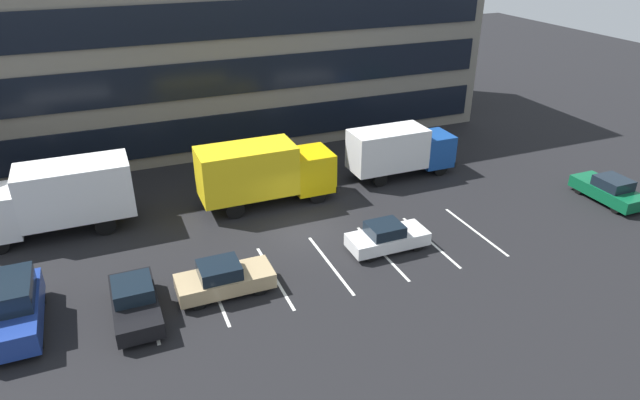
{
  "coord_description": "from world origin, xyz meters",
  "views": [
    {
      "loc": [
        -9.03,
        -24.04,
        14.78
      ],
      "look_at": [
        1.11,
        0.61,
        1.4
      ],
      "focal_mm": 31.36,
      "sensor_mm": 36.0,
      "label": 1
    }
  ],
  "objects_px": {
    "sedan_tan": "(224,279)",
    "sedan_white": "(387,237)",
    "box_truck_blue": "(400,149)",
    "suv_navy": "(12,307)",
    "sedan_black": "(135,301)",
    "box_truck_white": "(55,197)",
    "sedan_forest": "(609,190)",
    "box_truck_yellow_all": "(264,171)"
  },
  "relations": [
    {
      "from": "sedan_white",
      "to": "sedan_black",
      "type": "bearing_deg",
      "value": -176.58
    },
    {
      "from": "box_truck_white",
      "to": "box_truck_yellow_all",
      "type": "distance_m",
      "value": 10.94
    },
    {
      "from": "box_truck_blue",
      "to": "suv_navy",
      "type": "relative_size",
      "value": 1.47
    },
    {
      "from": "box_truck_white",
      "to": "box_truck_blue",
      "type": "distance_m",
      "value": 20.02
    },
    {
      "from": "sedan_tan",
      "to": "sedan_white",
      "type": "xyz_separation_m",
      "value": [
        8.37,
        0.5,
        -0.03
      ]
    },
    {
      "from": "suv_navy",
      "to": "sedan_forest",
      "type": "bearing_deg",
      "value": -0.87
    },
    {
      "from": "sedan_forest",
      "to": "sedan_black",
      "type": "xyz_separation_m",
      "value": [
        -26.7,
        -0.53,
        0.01
      ]
    },
    {
      "from": "sedan_white",
      "to": "box_truck_blue",
      "type": "bearing_deg",
      "value": 56.8
    },
    {
      "from": "box_truck_yellow_all",
      "to": "sedan_white",
      "type": "distance_m",
      "value": 8.35
    },
    {
      "from": "sedan_black",
      "to": "suv_navy",
      "type": "height_order",
      "value": "suv_navy"
    },
    {
      "from": "sedan_tan",
      "to": "sedan_black",
      "type": "height_order",
      "value": "sedan_black"
    },
    {
      "from": "box_truck_yellow_all",
      "to": "sedan_forest",
      "type": "relative_size",
      "value": 1.84
    },
    {
      "from": "sedan_tan",
      "to": "sedan_white",
      "type": "distance_m",
      "value": 8.39
    },
    {
      "from": "box_truck_white",
      "to": "sedan_forest",
      "type": "bearing_deg",
      "value": -15.49
    },
    {
      "from": "sedan_forest",
      "to": "sedan_black",
      "type": "relative_size",
      "value": 0.99
    },
    {
      "from": "box_truck_blue",
      "to": "sedan_forest",
      "type": "distance_m",
      "value": 12.4
    },
    {
      "from": "box_truck_blue",
      "to": "sedan_white",
      "type": "bearing_deg",
      "value": -123.2
    },
    {
      "from": "box_truck_white",
      "to": "box_truck_yellow_all",
      "type": "bearing_deg",
      "value": -4.43
    },
    {
      "from": "sedan_white",
      "to": "suv_navy",
      "type": "relative_size",
      "value": 0.85
    },
    {
      "from": "sedan_black",
      "to": "sedan_forest",
      "type": "bearing_deg",
      "value": 1.13
    },
    {
      "from": "sedan_white",
      "to": "suv_navy",
      "type": "height_order",
      "value": "suv_navy"
    },
    {
      "from": "sedan_tan",
      "to": "suv_navy",
      "type": "distance_m",
      "value": 8.37
    },
    {
      "from": "box_truck_blue",
      "to": "sedan_white",
      "type": "height_order",
      "value": "box_truck_blue"
    },
    {
      "from": "box_truck_white",
      "to": "box_truck_blue",
      "type": "height_order",
      "value": "box_truck_white"
    },
    {
      "from": "box_truck_white",
      "to": "box_truck_yellow_all",
      "type": "relative_size",
      "value": 1.02
    },
    {
      "from": "sedan_forest",
      "to": "box_truck_blue",
      "type": "bearing_deg",
      "value": 140.51
    },
    {
      "from": "sedan_white",
      "to": "sedan_black",
      "type": "distance_m",
      "value": 12.18
    },
    {
      "from": "box_truck_blue",
      "to": "sedan_tan",
      "type": "distance_m",
      "value": 15.71
    },
    {
      "from": "box_truck_white",
      "to": "sedan_black",
      "type": "xyz_separation_m",
      "value": [
        2.85,
        -8.71,
        -1.36
      ]
    },
    {
      "from": "sedan_forest",
      "to": "sedan_black",
      "type": "height_order",
      "value": "sedan_black"
    },
    {
      "from": "sedan_black",
      "to": "suv_navy",
      "type": "xyz_separation_m",
      "value": [
        -4.54,
        1.0,
        0.31
      ]
    },
    {
      "from": "sedan_white",
      "to": "suv_navy",
      "type": "xyz_separation_m",
      "value": [
        -16.7,
        0.27,
        0.36
      ]
    },
    {
      "from": "sedan_white",
      "to": "sedan_black",
      "type": "height_order",
      "value": "sedan_black"
    },
    {
      "from": "sedan_black",
      "to": "sedan_tan",
      "type": "bearing_deg",
      "value": 3.44
    },
    {
      "from": "box_truck_blue",
      "to": "sedan_white",
      "type": "relative_size",
      "value": 1.73
    },
    {
      "from": "box_truck_white",
      "to": "suv_navy",
      "type": "relative_size",
      "value": 1.69
    },
    {
      "from": "suv_navy",
      "to": "box_truck_blue",
      "type": "bearing_deg",
      "value": 18.78
    },
    {
      "from": "box_truck_white",
      "to": "sedan_tan",
      "type": "xyz_separation_m",
      "value": [
        6.63,
        -8.49,
        -1.38
      ]
    },
    {
      "from": "sedan_tan",
      "to": "sedan_forest",
      "type": "relative_size",
      "value": 0.99
    },
    {
      "from": "sedan_tan",
      "to": "sedan_black",
      "type": "xyz_separation_m",
      "value": [
        -3.79,
        -0.23,
        0.01
      ]
    },
    {
      "from": "box_truck_white",
      "to": "sedan_forest",
      "type": "distance_m",
      "value": 30.69
    },
    {
      "from": "box_truck_blue",
      "to": "sedan_tan",
      "type": "relative_size",
      "value": 1.65
    }
  ]
}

